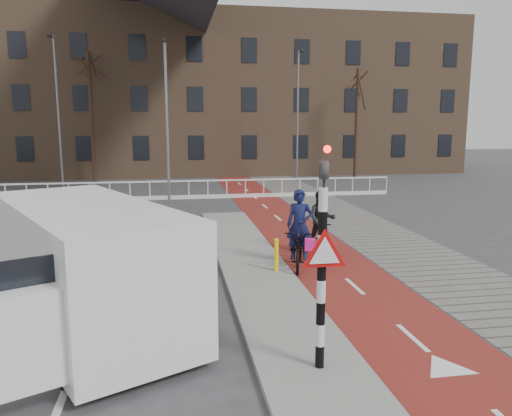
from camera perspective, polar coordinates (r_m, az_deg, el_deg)
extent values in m
plane|color=#38383A|center=(10.35, 7.23, -12.84)|extent=(120.00, 120.00, 0.00)
cube|color=maroon|center=(20.01, 3.11, -1.67)|extent=(2.50, 60.00, 0.01)
cube|color=slate|center=(20.80, 10.66, -1.39)|extent=(3.00, 60.00, 0.01)
cube|color=gray|center=(13.86, -0.36, -6.60)|extent=(1.80, 16.00, 0.12)
cylinder|color=black|center=(7.85, 7.48, -8.15)|extent=(0.14, 0.14, 2.88)
imported|color=black|center=(7.49, 7.79, 5.36)|extent=(0.13, 0.16, 0.80)
cylinder|color=#FF0C05|center=(7.35, 8.15, 6.68)|extent=(0.11, 0.02, 0.11)
cylinder|color=yellow|center=(13.10, 2.33, -5.36)|extent=(0.12, 0.12, 0.86)
imported|color=black|center=(13.76, 4.96, -4.58)|extent=(1.29, 2.23, 1.11)
imported|color=#11163F|center=(13.62, 5.00, -1.92)|extent=(0.80, 0.64, 1.93)
cube|color=#E92197|center=(13.25, 6.18, -4.18)|extent=(0.30, 0.24, 0.32)
imported|color=black|center=(15.16, 7.46, -3.32)|extent=(0.94, 1.89, 1.09)
imported|color=black|center=(15.04, 7.51, -1.27)|extent=(0.97, 0.83, 1.72)
cube|color=white|center=(10.08, -18.66, -6.02)|extent=(4.58, 6.13, 2.28)
cube|color=#257F1B|center=(10.35, -24.97, -6.59)|extent=(1.64, 3.28, 0.55)
cube|color=#257F1B|center=(9.98, -12.05, -6.46)|extent=(1.64, 3.28, 0.55)
cube|color=black|center=(7.61, -21.75, -8.16)|extent=(1.86, 0.96, 0.90)
cylinder|color=black|center=(8.39, -20.72, -16.05)|extent=(0.61, 0.84, 0.80)
cylinder|color=black|center=(9.01, -8.42, -13.64)|extent=(0.61, 0.84, 0.80)
cylinder|color=black|center=(11.94, -25.76, -8.61)|extent=(0.61, 0.84, 0.80)
cylinder|color=black|center=(12.39, -16.85, -7.39)|extent=(0.61, 0.84, 0.80)
cube|color=silver|center=(26.40, -14.25, 2.89)|extent=(28.00, 0.08, 0.08)
cube|color=silver|center=(26.51, -14.17, 1.07)|extent=(28.00, 0.10, 0.20)
cube|color=#7F6047|center=(41.18, -10.04, 12.43)|extent=(46.00, 10.00, 12.00)
cylinder|color=black|center=(35.38, -18.28, 9.76)|extent=(0.28, 0.28, 8.54)
cylinder|color=black|center=(36.13, 11.44, 9.32)|extent=(0.27, 0.27, 7.63)
cylinder|color=slate|center=(22.43, -10.11, 8.95)|extent=(0.12, 0.12, 7.41)
cylinder|color=slate|center=(30.10, -21.63, 9.67)|extent=(0.12, 0.12, 8.56)
cylinder|color=slate|center=(33.24, 4.78, 10.21)|extent=(0.12, 0.12, 8.51)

